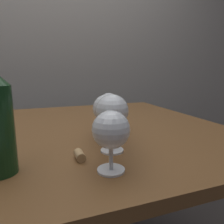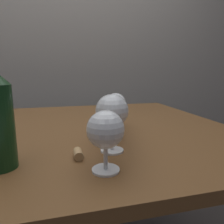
# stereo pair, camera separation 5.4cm
# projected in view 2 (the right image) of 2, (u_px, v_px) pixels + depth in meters

# --- Properties ---
(back_wall) EXTENTS (5.00, 0.08, 2.60)m
(back_wall) POSITION_uv_depth(u_px,v_px,m) (55.00, 32.00, 1.77)
(back_wall) COLOR gray
(back_wall) RESTS_ON ground_plane
(dining_table) EXTENTS (1.30, 0.99, 0.77)m
(dining_table) POSITION_uv_depth(u_px,v_px,m) (59.00, 151.00, 0.79)
(dining_table) COLOR brown
(dining_table) RESTS_ON ground_plane
(wine_glass_rose) EXTENTS (0.08, 0.08, 0.13)m
(wine_glass_rose) POSITION_uv_depth(u_px,v_px,m) (105.00, 131.00, 0.43)
(wine_glass_rose) COLOR white
(wine_glass_rose) RESTS_ON dining_table
(wine_glass_amber) EXTENTS (0.09, 0.09, 0.15)m
(wine_glass_amber) POSITION_uv_depth(u_px,v_px,m) (112.00, 112.00, 0.54)
(wine_glass_amber) COLOR white
(wine_glass_amber) RESTS_ON dining_table
(wine_glass_chardonnay) EXTENTS (0.09, 0.09, 0.14)m
(wine_glass_chardonnay) POSITION_uv_depth(u_px,v_px,m) (111.00, 109.00, 0.65)
(wine_glass_chardonnay) COLOR white
(wine_glass_chardonnay) RESTS_ON dining_table
(wine_glass_merlot) EXTENTS (0.08, 0.08, 0.13)m
(wine_glass_merlot) POSITION_uv_depth(u_px,v_px,m) (116.00, 104.00, 0.77)
(wine_glass_merlot) COLOR white
(wine_glass_merlot) RESTS_ON dining_table
(cork) EXTENTS (0.02, 0.04, 0.02)m
(cork) POSITION_uv_depth(u_px,v_px,m) (78.00, 154.00, 0.51)
(cork) COLOR tan
(cork) RESTS_ON dining_table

